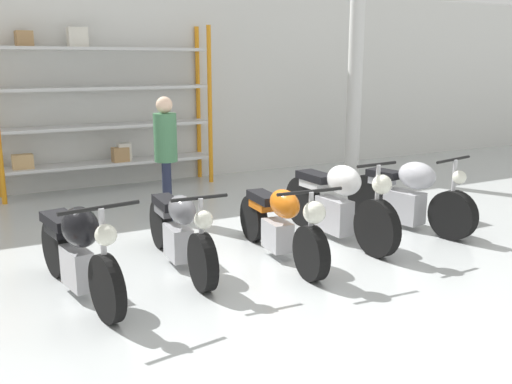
# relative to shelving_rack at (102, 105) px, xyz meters

# --- Properties ---
(ground_plane) EXTENTS (30.00, 30.00, 0.00)m
(ground_plane) POSITION_rel_shelving_rack_xyz_m (0.79, -4.50, -1.48)
(ground_plane) COLOR #B2B7B7
(back_wall) EXTENTS (30.00, 0.08, 3.60)m
(back_wall) POSITION_rel_shelving_rack_xyz_m (0.79, 0.36, 0.32)
(back_wall) COLOR silver
(back_wall) RESTS_ON ground_plane
(shelving_rack) EXTENTS (3.66, 0.63, 2.84)m
(shelving_rack) POSITION_rel_shelving_rack_xyz_m (0.00, 0.00, 0.00)
(shelving_rack) COLOR orange
(shelving_rack) RESTS_ON ground_plane
(support_pillar) EXTENTS (0.28, 0.28, 3.60)m
(support_pillar) POSITION_rel_shelving_rack_xyz_m (4.57, -1.04, 0.32)
(support_pillar) COLOR silver
(support_pillar) RESTS_ON ground_plane
(motorcycle_black) EXTENTS (0.71, 1.97, 1.03)m
(motorcycle_black) POSITION_rel_shelving_rack_xyz_m (-1.39, -4.58, -1.00)
(motorcycle_black) COLOR black
(motorcycle_black) RESTS_ON ground_plane
(motorcycle_grey) EXTENTS (0.57, 2.06, 0.95)m
(motorcycle_grey) POSITION_rel_shelving_rack_xyz_m (-0.25, -4.26, -1.06)
(motorcycle_grey) COLOR black
(motorcycle_grey) RESTS_ON ground_plane
(motorcycle_orange) EXTENTS (0.74, 2.04, 0.95)m
(motorcycle_orange) POSITION_rel_shelving_rack_xyz_m (0.85, -4.57, -1.04)
(motorcycle_orange) COLOR black
(motorcycle_orange) RESTS_ON ground_plane
(motorcycle_white) EXTENTS (0.56, 2.17, 1.09)m
(motorcycle_white) POSITION_rel_shelving_rack_xyz_m (1.85, -4.28, -0.98)
(motorcycle_white) COLOR black
(motorcycle_white) RESTS_ON ground_plane
(motorcycle_silver) EXTENTS (0.76, 1.99, 1.04)m
(motorcycle_silver) POSITION_rel_shelving_rack_xyz_m (3.01, -4.30, -1.04)
(motorcycle_silver) COLOR black
(motorcycle_silver) RESTS_ON ground_plane
(person_browsing) EXTENTS (0.41, 0.41, 1.75)m
(person_browsing) POSITION_rel_shelving_rack_xyz_m (0.28, -2.38, -0.45)
(person_browsing) COLOR #1E2338
(person_browsing) RESTS_ON ground_plane
(toolbox) EXTENTS (0.44, 0.26, 0.28)m
(toolbox) POSITION_rel_shelving_rack_xyz_m (3.81, -4.43, -1.34)
(toolbox) COLOR black
(toolbox) RESTS_ON ground_plane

